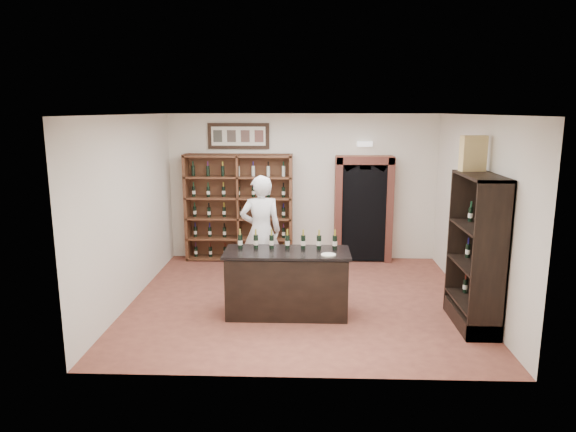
{
  "coord_description": "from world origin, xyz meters",
  "views": [
    {
      "loc": [
        0.08,
        -7.99,
        3.07
      ],
      "look_at": [
        -0.22,
        0.3,
        1.35
      ],
      "focal_mm": 32.0,
      "sensor_mm": 36.0,
      "label": 1
    }
  ],
  "objects_px": {
    "shopkeeper": "(261,231)",
    "tasting_counter": "(287,283)",
    "counter_bottle_0": "(240,241)",
    "side_cabinet": "(477,275)",
    "wine_crate": "(473,153)",
    "wine_shelf": "(239,208)"
  },
  "relations": [
    {
      "from": "tasting_counter",
      "to": "shopkeeper",
      "type": "bearing_deg",
      "value": 111.31
    },
    {
      "from": "shopkeeper",
      "to": "wine_crate",
      "type": "relative_size",
      "value": 3.86
    },
    {
      "from": "counter_bottle_0",
      "to": "wine_crate",
      "type": "xyz_separation_m",
      "value": [
        3.4,
        -0.05,
        1.35
      ]
    },
    {
      "from": "side_cabinet",
      "to": "counter_bottle_0",
      "type": "bearing_deg",
      "value": 172.66
    },
    {
      "from": "wine_shelf",
      "to": "shopkeeper",
      "type": "distance_m",
      "value": 1.75
    },
    {
      "from": "wine_shelf",
      "to": "shopkeeper",
      "type": "height_order",
      "value": "wine_shelf"
    },
    {
      "from": "counter_bottle_0",
      "to": "wine_crate",
      "type": "height_order",
      "value": "wine_crate"
    },
    {
      "from": "wine_shelf",
      "to": "tasting_counter",
      "type": "xyz_separation_m",
      "value": [
        1.1,
        -2.93,
        -0.61
      ]
    },
    {
      "from": "tasting_counter",
      "to": "wine_crate",
      "type": "bearing_deg",
      "value": 2.09
    },
    {
      "from": "wine_shelf",
      "to": "side_cabinet",
      "type": "bearing_deg",
      "value": -40.21
    },
    {
      "from": "side_cabinet",
      "to": "shopkeeper",
      "type": "relative_size",
      "value": 1.11
    },
    {
      "from": "tasting_counter",
      "to": "counter_bottle_0",
      "type": "height_order",
      "value": "counter_bottle_0"
    },
    {
      "from": "wine_crate",
      "to": "counter_bottle_0",
      "type": "bearing_deg",
      "value": 169.29
    },
    {
      "from": "tasting_counter",
      "to": "side_cabinet",
      "type": "bearing_deg",
      "value": -6.28
    },
    {
      "from": "tasting_counter",
      "to": "counter_bottle_0",
      "type": "bearing_deg",
      "value": 168.69
    },
    {
      "from": "counter_bottle_0",
      "to": "wine_shelf",
      "type": "bearing_deg",
      "value": 97.76
    },
    {
      "from": "wine_shelf",
      "to": "counter_bottle_0",
      "type": "height_order",
      "value": "wine_shelf"
    },
    {
      "from": "shopkeeper",
      "to": "tasting_counter",
      "type": "bearing_deg",
      "value": 99.73
    },
    {
      "from": "wine_crate",
      "to": "shopkeeper",
      "type": "bearing_deg",
      "value": 149.45
    },
    {
      "from": "wine_shelf",
      "to": "tasting_counter",
      "type": "distance_m",
      "value": 3.19
    },
    {
      "from": "tasting_counter",
      "to": "side_cabinet",
      "type": "distance_m",
      "value": 2.75
    },
    {
      "from": "side_cabinet",
      "to": "wine_crate",
      "type": "bearing_deg",
      "value": 96.65
    }
  ]
}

